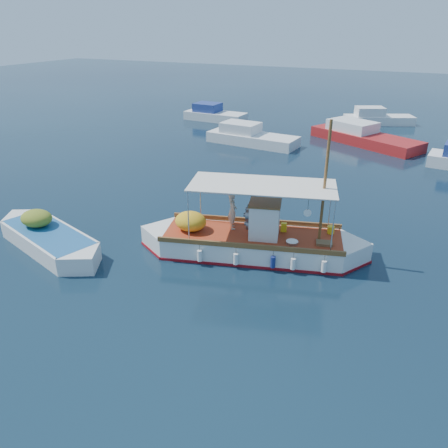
% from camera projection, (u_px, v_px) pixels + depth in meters
% --- Properties ---
extents(ground, '(160.00, 160.00, 0.00)m').
position_uv_depth(ground, '(238.00, 260.00, 17.95)').
color(ground, black).
rests_on(ground, ground).
extents(fishing_caique, '(9.39, 4.35, 5.92)m').
position_uv_depth(fishing_caique, '(251.00, 242.00, 18.27)').
color(fishing_caique, white).
rests_on(fishing_caique, ground).
extents(dinghy, '(6.62, 3.42, 1.70)m').
position_uv_depth(dinghy, '(48.00, 239.00, 18.85)').
color(dinghy, white).
rests_on(dinghy, ground).
extents(bg_boat_nw, '(7.41, 3.10, 1.80)m').
position_uv_depth(bg_boat_nw, '(250.00, 138.00, 34.68)').
color(bg_boat_nw, silver).
rests_on(bg_boat_nw, ground).
extents(bg_boat_n, '(9.26, 6.74, 1.80)m').
position_uv_depth(bg_boat_n, '(362.00, 137.00, 34.91)').
color(bg_boat_n, maroon).
rests_on(bg_boat_n, ground).
extents(bg_boat_far_w, '(6.13, 2.61, 1.80)m').
position_uv_depth(bg_boat_far_w, '(214.00, 115.00, 42.95)').
color(bg_boat_far_w, silver).
rests_on(bg_boat_far_w, ground).
extents(bg_boat_far_n, '(6.58, 4.40, 1.80)m').
position_uv_depth(bg_boat_far_n, '(377.00, 119.00, 41.23)').
color(bg_boat_far_n, silver).
rests_on(bg_boat_far_n, ground).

